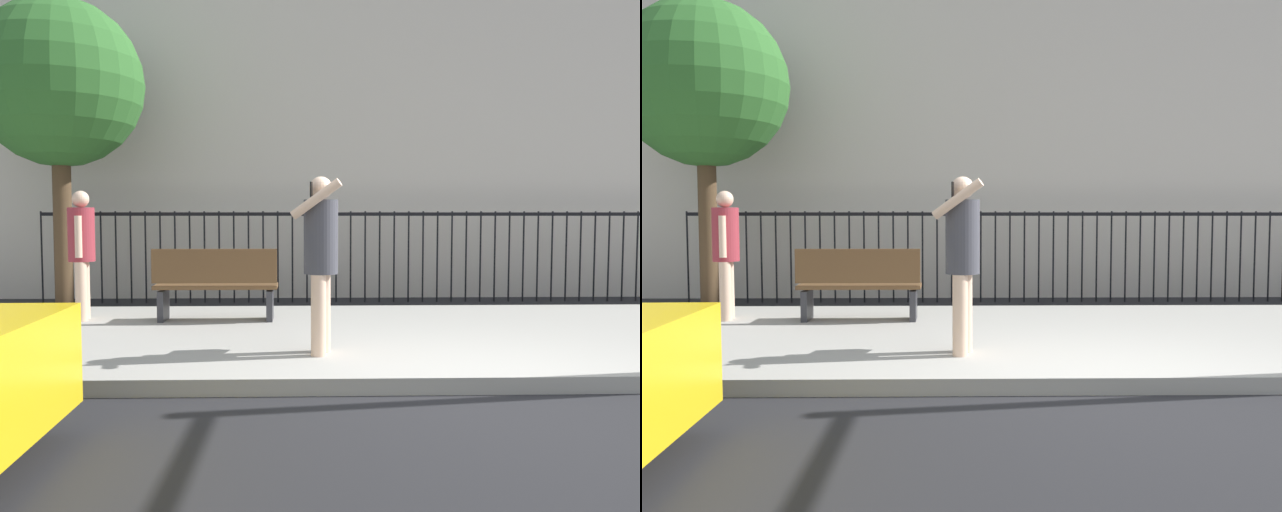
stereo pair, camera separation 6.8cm
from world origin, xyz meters
The scene contains 8 objects.
ground_plane centered at (0.00, 0.00, 0.00)m, with size 60.00×60.00×0.00m, color black.
sidewalk centered at (0.00, 2.20, 0.07)m, with size 28.00×4.40×0.15m, color #9E9B93.
building_facade centered at (0.00, 8.50, 4.80)m, with size 28.00×4.00×9.60m, color beige.
iron_fence centered at (0.00, 5.90, 1.02)m, with size 12.03×0.04×1.60m.
pedestrian_on_phone centered at (-1.30, 1.02, 1.18)m, with size 0.52×0.71×1.76m.
pedestrian_walking centered at (-4.39, 3.16, 1.12)m, with size 0.38×0.49×1.70m.
street_bench centered at (-2.62, 3.01, 0.65)m, with size 1.60×0.45×0.95m.
street_tree_near centered at (-5.26, 4.90, 3.55)m, with size 2.59×2.59×4.88m.
Camera 2 is at (-1.43, -5.36, 1.53)m, focal length 36.16 mm.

